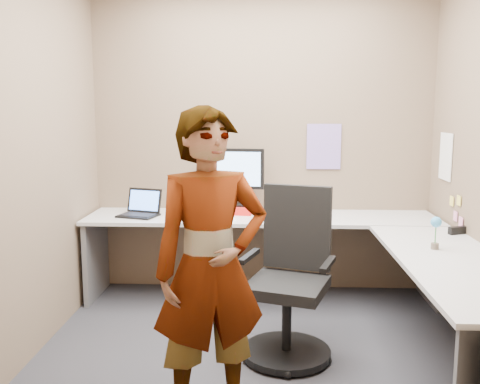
# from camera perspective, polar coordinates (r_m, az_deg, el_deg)

# --- Properties ---
(ground) EXTENTS (3.00, 3.00, 0.00)m
(ground) POSITION_cam_1_polar(r_m,az_deg,el_deg) (3.85, 2.06, -16.27)
(ground) COLOR black
(ground) RESTS_ON ground
(wall_back) EXTENTS (3.00, 0.00, 3.00)m
(wall_back) POSITION_cam_1_polar(r_m,az_deg,el_deg) (4.79, 2.34, 5.49)
(wall_back) COLOR brown
(wall_back) RESTS_ON ground
(wall_left) EXTENTS (0.00, 2.70, 2.70)m
(wall_left) POSITION_cam_1_polar(r_m,az_deg,el_deg) (3.81, -21.04, 4.02)
(wall_left) COLOR brown
(wall_left) RESTS_ON ground
(desk) EXTENTS (2.98, 2.58, 0.73)m
(desk) POSITION_cam_1_polar(r_m,az_deg,el_deg) (4.03, 8.44, -6.26)
(desk) COLOR silver
(desk) RESTS_ON ground
(paper_ream) EXTENTS (0.36, 0.28, 0.07)m
(paper_ream) POSITION_cam_1_polar(r_m,az_deg,el_deg) (4.67, -0.65, -1.85)
(paper_ream) COLOR red
(paper_ream) RESTS_ON desk
(monitor) EXTENTS (0.52, 0.18, 0.50)m
(monitor) POSITION_cam_1_polar(r_m,az_deg,el_deg) (4.64, -0.65, 2.15)
(monitor) COLOR black
(monitor) RESTS_ON paper_ream
(laptop) EXTENTS (0.37, 0.34, 0.22)m
(laptop) POSITION_cam_1_polar(r_m,az_deg,el_deg) (4.63, -10.53, -1.79)
(laptop) COLOR black
(laptop) RESTS_ON desk
(trackball_mouse) EXTENTS (0.12, 0.08, 0.07)m
(trackball_mouse) POSITION_cam_1_polar(r_m,az_deg,el_deg) (4.40, -5.13, -2.65)
(trackball_mouse) COLOR #B7B7BC
(trackball_mouse) RESTS_ON desk
(origami) EXTENTS (0.10, 0.10, 0.06)m
(origami) POSITION_cam_1_polar(r_m,az_deg,el_deg) (4.38, -1.03, -2.62)
(origami) COLOR white
(origami) RESTS_ON desk
(stapler) EXTENTS (0.15, 0.09, 0.05)m
(stapler) POSITION_cam_1_polar(r_m,az_deg,el_deg) (4.21, 22.24, -3.80)
(stapler) COLOR black
(stapler) RESTS_ON desk
(flower) EXTENTS (0.07, 0.07, 0.22)m
(flower) POSITION_cam_1_polar(r_m,az_deg,el_deg) (3.68, 20.17, -3.59)
(flower) COLOR brown
(flower) RESTS_ON desk
(calendar_purple) EXTENTS (0.30, 0.01, 0.40)m
(calendar_purple) POSITION_cam_1_polar(r_m,az_deg,el_deg) (4.81, 8.93, 4.81)
(calendar_purple) COLOR #846BB7
(calendar_purple) RESTS_ON wall_back
(calendar_white) EXTENTS (0.01, 0.28, 0.38)m
(calendar_white) POSITION_cam_1_polar(r_m,az_deg,el_deg) (4.63, 21.09, 3.54)
(calendar_white) COLOR white
(calendar_white) RESTS_ON wall_right
(sticky_note_a) EXTENTS (0.01, 0.07, 0.07)m
(sticky_note_a) POSITION_cam_1_polar(r_m,az_deg,el_deg) (4.34, 22.31, -0.85)
(sticky_note_a) COLOR #F2E059
(sticky_note_a) RESTS_ON wall_right
(sticky_note_b) EXTENTS (0.01, 0.07, 0.07)m
(sticky_note_b) POSITION_cam_1_polar(r_m,az_deg,el_deg) (4.41, 21.99, -2.41)
(sticky_note_b) COLOR pink
(sticky_note_b) RESTS_ON wall_right
(sticky_note_c) EXTENTS (0.01, 0.07, 0.07)m
(sticky_note_c) POSITION_cam_1_polar(r_m,az_deg,el_deg) (4.30, 22.50, -2.98)
(sticky_note_c) COLOR pink
(sticky_note_c) RESTS_ON wall_right
(sticky_note_d) EXTENTS (0.01, 0.07, 0.07)m
(sticky_note_d) POSITION_cam_1_polar(r_m,az_deg,el_deg) (4.48, 21.65, -0.90)
(sticky_note_d) COLOR #F2E059
(sticky_note_d) RESTS_ON wall_right
(office_chair) EXTENTS (0.64, 0.62, 1.11)m
(office_chair) POSITION_cam_1_polar(r_m,az_deg,el_deg) (3.60, 5.34, -10.30)
(office_chair) COLOR black
(office_chair) RESTS_ON ground
(person) EXTENTS (0.70, 0.58, 1.65)m
(person) POSITION_cam_1_polar(r_m,az_deg,el_deg) (2.77, -3.15, -8.09)
(person) COLOR #999399
(person) RESTS_ON ground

